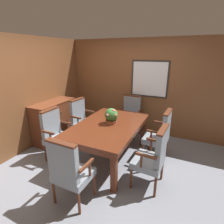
{
  "coord_description": "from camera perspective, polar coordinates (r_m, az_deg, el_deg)",
  "views": [
    {
      "loc": [
        1.44,
        -2.64,
        2.1
      ],
      "look_at": [
        0.05,
        0.37,
        0.97
      ],
      "focal_mm": 28.0,
      "sensor_mm": 36.0,
      "label": 1
    }
  ],
  "objects": [
    {
      "name": "chair_right_near",
      "position": [
        2.9,
        13.39,
        -13.66
      ],
      "size": [
        0.48,
        0.57,
        1.05
      ],
      "rotation": [
        0.0,
        0.0,
        -1.62
      ],
      "color": "#562B19",
      "rests_on": "ground_plane"
    },
    {
      "name": "chair_right_far",
      "position": [
        3.64,
        15.45,
        -6.76
      ],
      "size": [
        0.48,
        0.57,
        1.05
      ],
      "rotation": [
        0.0,
        0.0,
        -1.62
      ],
      "color": "#562B19",
      "rests_on": "ground_plane"
    },
    {
      "name": "chair_head_far",
      "position": [
        4.61,
        6.02,
        -0.65
      ],
      "size": [
        0.57,
        0.48,
        1.05
      ],
      "rotation": [
        0.0,
        0.0,
        -0.06
      ],
      "color": "#562B19",
      "rests_on": "ground_plane"
    },
    {
      "name": "chair_left_far",
      "position": [
        4.33,
        -9.91,
        -2.15
      ],
      "size": [
        0.5,
        0.58,
        1.05
      ],
      "rotation": [
        0.0,
        0.0,
        1.48
      ],
      "color": "#562B19",
      "rests_on": "ground_plane"
    },
    {
      "name": "sideboard_cabinet",
      "position": [
        4.58,
        -18.18,
        -2.75
      ],
      "size": [
        0.49,
        1.15,
        0.97
      ],
      "color": "brown",
      "rests_on": "ground_plane"
    },
    {
      "name": "dining_table",
      "position": [
        3.48,
        -1.04,
        -5.29
      ],
      "size": [
        1.17,
        1.84,
        0.77
      ],
      "color": "#562614",
      "rests_on": "ground_plane"
    },
    {
      "name": "ground_plane",
      "position": [
        3.67,
        -3.26,
        -16.13
      ],
      "size": [
        14.0,
        14.0,
        0.0
      ],
      "primitive_type": "plane",
      "color": "gray"
    },
    {
      "name": "wall_left",
      "position": [
        4.29,
        -25.72,
        5.2
      ],
      "size": [
        0.06,
        7.2,
        2.45
      ],
      "color": "brown",
      "rests_on": "ground_plane"
    },
    {
      "name": "chair_head_near",
      "position": [
        2.6,
        -13.77,
        -17.85
      ],
      "size": [
        0.56,
        0.46,
        1.05
      ],
      "rotation": [
        0.0,
        0.0,
        3.12
      ],
      "color": "#562B19",
      "rests_on": "ground_plane"
    },
    {
      "name": "chair_left_near",
      "position": [
        3.73,
        -17.87,
        -6.41
      ],
      "size": [
        0.46,
        0.56,
        1.05
      ],
      "rotation": [
        0.0,
        0.0,
        1.57
      ],
      "color": "#562B19",
      "rests_on": "ground_plane"
    },
    {
      "name": "wall_back",
      "position": [
        4.76,
        6.9,
        8.14
      ],
      "size": [
        7.2,
        0.08,
        2.45
      ],
      "color": "brown",
      "rests_on": "ground_plane"
    },
    {
      "name": "potted_plant",
      "position": [
        3.41,
        -0.2,
        -1.31
      ],
      "size": [
        0.27,
        0.29,
        0.31
      ],
      "color": "#9E5638",
      "rests_on": "dining_table"
    }
  ]
}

